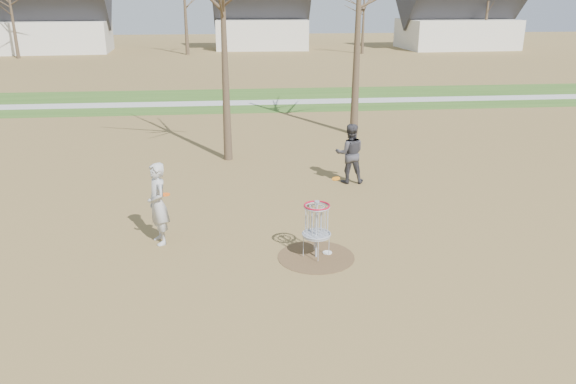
{
  "coord_description": "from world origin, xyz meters",
  "views": [
    {
      "loc": [
        -1.88,
        -11.7,
        5.77
      ],
      "look_at": [
        -0.5,
        1.5,
        1.1
      ],
      "focal_mm": 35.0,
      "sensor_mm": 36.0,
      "label": 1
    }
  ],
  "objects_px": {
    "player_throwing": "(350,153)",
    "disc_grounded": "(327,253)",
    "disc_golf_basket": "(317,221)",
    "player_standing": "(158,204)"
  },
  "relations": [
    {
      "from": "player_standing",
      "to": "player_throwing",
      "type": "height_order",
      "value": "player_standing"
    },
    {
      "from": "player_standing",
      "to": "player_throwing",
      "type": "bearing_deg",
      "value": 103.4
    },
    {
      "from": "disc_golf_basket",
      "to": "disc_grounded",
      "type": "bearing_deg",
      "value": 28.96
    },
    {
      "from": "player_throwing",
      "to": "disc_grounded",
      "type": "height_order",
      "value": "player_throwing"
    },
    {
      "from": "player_throwing",
      "to": "disc_golf_basket",
      "type": "xyz_separation_m",
      "value": [
        -1.9,
        -5.38,
        -0.05
      ]
    },
    {
      "from": "player_standing",
      "to": "disc_grounded",
      "type": "bearing_deg",
      "value": 51.97
    },
    {
      "from": "disc_golf_basket",
      "to": "player_standing",
      "type": "bearing_deg",
      "value": 161.82
    },
    {
      "from": "player_standing",
      "to": "disc_grounded",
      "type": "height_order",
      "value": "player_standing"
    },
    {
      "from": "player_throwing",
      "to": "disc_grounded",
      "type": "bearing_deg",
      "value": 78.0
    },
    {
      "from": "player_throwing",
      "to": "disc_golf_basket",
      "type": "height_order",
      "value": "player_throwing"
    }
  ]
}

